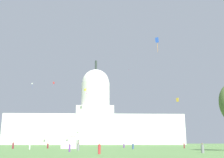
{
  "coord_description": "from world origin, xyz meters",
  "views": [
    {
      "loc": [
        1.24,
        -27.05,
        1.6
      ],
      "look_at": [
        5.92,
        65.99,
        23.86
      ],
      "focal_mm": 42.75,
      "sensor_mm": 36.0,
      "label": 1
    }
  ],
  "objects_px": {
    "person_grey_near_tree_west": "(203,149)",
    "person_purple_front_center": "(124,146)",
    "person_grey_edge_west": "(78,147)",
    "kite_yellow_high": "(85,90)",
    "kite_white_high": "(32,84)",
    "person_purple_lawn_far_left": "(70,148)",
    "person_maroon_mid_left": "(184,146)",
    "person_red_back_right": "(99,149)",
    "person_maroon_front_right": "(13,146)",
    "person_denim_mid_right": "(133,146)",
    "event_tent": "(71,139)",
    "person_maroon_mid_center": "(48,146)",
    "kite_magenta_high": "(128,70)",
    "person_white_back_center": "(30,147)",
    "kite_pink_mid": "(87,94)",
    "capitol_building": "(95,121)",
    "kite_red_high": "(54,83)",
    "kite_blue_mid": "(157,41)",
    "kite_gold_low": "(178,100)"
  },
  "relations": [
    {
      "from": "person_purple_lawn_far_left",
      "to": "person_grey_edge_west",
      "type": "distance_m",
      "value": 8.89
    },
    {
      "from": "person_grey_edge_west",
      "to": "person_grey_near_tree_west",
      "type": "relative_size",
      "value": 1.06
    },
    {
      "from": "person_purple_lawn_far_left",
      "to": "kite_pink_mid",
      "type": "bearing_deg",
      "value": -110.89
    },
    {
      "from": "capitol_building",
      "to": "kite_yellow_high",
      "type": "relative_size",
      "value": 87.49
    },
    {
      "from": "person_purple_lawn_far_left",
      "to": "person_grey_edge_west",
      "type": "xyz_separation_m",
      "value": [
        0.88,
        8.85,
        0.06
      ]
    },
    {
      "from": "person_maroon_mid_left",
      "to": "kite_magenta_high",
      "type": "xyz_separation_m",
      "value": [
        -3.12,
        110.16,
        52.41
      ]
    },
    {
      "from": "person_purple_front_center",
      "to": "person_maroon_mid_center",
      "type": "height_order",
      "value": "person_maroon_mid_center"
    },
    {
      "from": "person_grey_edge_west",
      "to": "kite_blue_mid",
      "type": "relative_size",
      "value": 0.37
    },
    {
      "from": "person_denim_mid_right",
      "to": "person_maroon_front_right",
      "type": "relative_size",
      "value": 0.85
    },
    {
      "from": "capitol_building",
      "to": "person_purple_lawn_far_left",
      "type": "bearing_deg",
      "value": -90.82
    },
    {
      "from": "person_maroon_mid_center",
      "to": "person_purple_front_center",
      "type": "bearing_deg",
      "value": 121.41
    },
    {
      "from": "person_purple_front_center",
      "to": "kite_magenta_high",
      "type": "bearing_deg",
      "value": -44.07
    },
    {
      "from": "person_maroon_mid_left",
      "to": "person_maroon_mid_center",
      "type": "height_order",
      "value": "person_maroon_mid_left"
    },
    {
      "from": "person_grey_edge_west",
      "to": "kite_red_high",
      "type": "distance_m",
      "value": 121.24
    },
    {
      "from": "person_purple_lawn_far_left",
      "to": "person_maroon_front_right",
      "type": "height_order",
      "value": "person_maroon_front_right"
    },
    {
      "from": "person_maroon_mid_center",
      "to": "person_grey_edge_west",
      "type": "bearing_deg",
      "value": 42.11
    },
    {
      "from": "person_maroon_mid_center",
      "to": "kite_white_high",
      "type": "xyz_separation_m",
      "value": [
        -26.36,
        82.46,
        35.6
      ]
    },
    {
      "from": "person_grey_edge_west",
      "to": "kite_magenta_high",
      "type": "xyz_separation_m",
      "value": [
        25.28,
        128.76,
        52.42
      ]
    },
    {
      "from": "person_maroon_mid_center",
      "to": "kite_yellow_high",
      "type": "relative_size",
      "value": 0.96
    },
    {
      "from": "person_purple_lawn_far_left",
      "to": "person_grey_near_tree_west",
      "type": "xyz_separation_m",
      "value": [
        21.49,
        -6.25,
        0.02
      ]
    },
    {
      "from": "person_red_back_right",
      "to": "person_denim_mid_right",
      "type": "height_order",
      "value": "person_red_back_right"
    },
    {
      "from": "person_white_back_center",
      "to": "kite_magenta_high",
      "type": "height_order",
      "value": "kite_magenta_high"
    },
    {
      "from": "person_white_back_center",
      "to": "person_grey_edge_west",
      "type": "xyz_separation_m",
      "value": [
        12.28,
        -9.11,
        0.05
      ]
    },
    {
      "from": "person_denim_mid_right",
      "to": "kite_pink_mid",
      "type": "bearing_deg",
      "value": -63.47
    },
    {
      "from": "person_grey_edge_west",
      "to": "kite_yellow_high",
      "type": "xyz_separation_m",
      "value": [
        -5.9,
        133.31,
        38.27
      ]
    },
    {
      "from": "person_grey_near_tree_west",
      "to": "person_purple_front_center",
      "type": "bearing_deg",
      "value": 161.29
    },
    {
      "from": "person_grey_near_tree_west",
      "to": "kite_gold_low",
      "type": "xyz_separation_m",
      "value": [
        6.07,
        31.79,
        12.83
      ]
    },
    {
      "from": "person_red_back_right",
      "to": "kite_magenta_high",
      "type": "relative_size",
      "value": 0.91
    },
    {
      "from": "person_purple_front_center",
      "to": "person_maroon_mid_center",
      "type": "bearing_deg",
      "value": 69.54
    },
    {
      "from": "kite_white_high",
      "to": "person_purple_lawn_far_left",
      "type": "bearing_deg",
      "value": 46.53
    },
    {
      "from": "person_maroon_mid_left",
      "to": "person_grey_near_tree_west",
      "type": "relative_size",
      "value": 1.04
    },
    {
      "from": "kite_pink_mid",
      "to": "kite_yellow_high",
      "type": "relative_size",
      "value": 1.99
    },
    {
      "from": "kite_white_high",
      "to": "person_maroon_front_right",
      "type": "bearing_deg",
      "value": 40.64
    },
    {
      "from": "event_tent",
      "to": "person_red_back_right",
      "type": "xyz_separation_m",
      "value": [
        7.81,
        -36.52,
        -1.92
      ]
    },
    {
      "from": "event_tent",
      "to": "kite_yellow_high",
      "type": "relative_size",
      "value": 3.94
    },
    {
      "from": "person_maroon_front_right",
      "to": "kite_white_high",
      "type": "distance_m",
      "value": 95.14
    },
    {
      "from": "person_purple_lawn_far_left",
      "to": "person_maroon_front_right",
      "type": "xyz_separation_m",
      "value": [
        -17.26,
        24.26,
        0.14
      ]
    },
    {
      "from": "person_maroon_mid_left",
      "to": "person_purple_front_center",
      "type": "bearing_deg",
      "value": -43.92
    },
    {
      "from": "person_maroon_mid_left",
      "to": "person_red_back_right",
      "type": "xyz_separation_m",
      "value": [
        -24.07,
        -36.96,
        -0.04
      ]
    },
    {
      "from": "person_purple_lawn_far_left",
      "to": "kite_yellow_high",
      "type": "bearing_deg",
      "value": -110.22
    },
    {
      "from": "person_denim_mid_right",
      "to": "kite_white_high",
      "type": "distance_m",
      "value": 109.61
    },
    {
      "from": "person_purple_front_center",
      "to": "kite_yellow_high",
      "type": "relative_size",
      "value": 0.95
    },
    {
      "from": "person_maroon_front_right",
      "to": "person_denim_mid_right",
      "type": "bearing_deg",
      "value": 121.69
    },
    {
      "from": "event_tent",
      "to": "kite_yellow_high",
      "type": "bearing_deg",
      "value": 96.32
    },
    {
      "from": "person_white_back_center",
      "to": "kite_pink_mid",
      "type": "xyz_separation_m",
      "value": [
        8.33,
        111.71,
        33.21
      ]
    },
    {
      "from": "person_maroon_mid_center",
      "to": "person_purple_lawn_far_left",
      "type": "relative_size",
      "value": 1.05
    },
    {
      "from": "person_maroon_mid_center",
      "to": "kite_pink_mid",
      "type": "bearing_deg",
      "value": -168.2
    },
    {
      "from": "person_maroon_mid_left",
      "to": "person_grey_edge_west",
      "type": "xyz_separation_m",
      "value": [
        -28.4,
        -18.6,
        -0.02
      ]
    },
    {
      "from": "person_maroon_mid_left",
      "to": "person_purple_front_center",
      "type": "xyz_separation_m",
      "value": [
        -16.39,
        7.14,
        -0.07
      ]
    },
    {
      "from": "person_maroon_mid_left",
      "to": "person_maroon_mid_center",
      "type": "distance_m",
      "value": 38.26
    }
  ]
}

